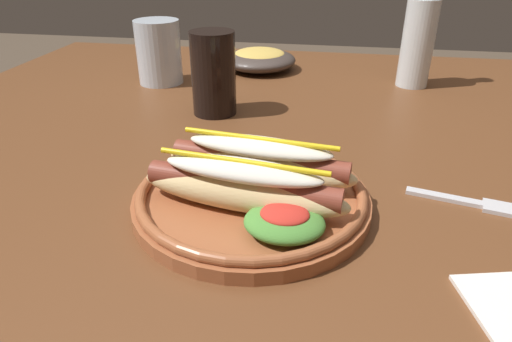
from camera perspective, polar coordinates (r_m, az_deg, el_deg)
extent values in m
cube|color=brown|center=(0.75, -1.22, 4.53)|extent=(1.21, 1.07, 0.04)
cylinder|color=brown|center=(1.45, -17.91, -0.81)|extent=(0.06, 0.06, 0.70)
cylinder|color=brown|center=(1.35, 24.79, -4.37)|extent=(0.06, 0.06, 0.70)
cylinder|color=#9E5633|center=(0.52, -0.57, -3.70)|extent=(0.27, 0.27, 0.02)
torus|color=#9E5633|center=(0.51, -0.58, -2.55)|extent=(0.26, 0.26, 0.01)
ellipsoid|color=#E0C184|center=(0.48, -1.70, -2.65)|extent=(0.23, 0.08, 0.04)
cylinder|color=brown|center=(0.47, -1.72, -1.84)|extent=(0.21, 0.05, 0.03)
ellipsoid|color=silver|center=(0.47, -1.75, 0.10)|extent=(0.18, 0.07, 0.02)
cylinder|color=yellow|center=(0.46, -1.77, 1.20)|extent=(0.18, 0.03, 0.01)
ellipsoid|color=#E0C184|center=(0.53, 0.43, 0.53)|extent=(0.23, 0.08, 0.04)
cylinder|color=brown|center=(0.52, 0.43, 1.28)|extent=(0.21, 0.05, 0.03)
ellipsoid|color=silver|center=(0.52, 0.44, 3.08)|extent=(0.18, 0.07, 0.02)
cylinder|color=yellow|center=(0.51, 0.44, 4.10)|extent=(0.18, 0.03, 0.01)
ellipsoid|color=#4C8C38|center=(0.44, 3.63, -6.54)|extent=(0.08, 0.07, 0.02)
ellipsoid|color=red|center=(0.44, 3.66, -5.47)|extent=(0.05, 0.04, 0.01)
cube|color=silver|center=(0.58, 22.67, -3.09)|extent=(0.09, 0.03, 0.00)
cube|color=silver|center=(0.58, 28.49, -4.16)|extent=(0.04, 0.03, 0.00)
cylinder|color=black|center=(0.78, -5.42, 12.21)|extent=(0.08, 0.08, 0.14)
cylinder|color=silver|center=(0.97, -12.23, 14.53)|extent=(0.09, 0.09, 0.13)
cylinder|color=silver|center=(0.98, 19.81, 14.94)|extent=(0.06, 0.06, 0.17)
ellipsoid|color=#423833|center=(1.05, 0.46, 13.91)|extent=(0.16, 0.16, 0.04)
ellipsoid|color=gold|center=(1.05, 0.46, 14.65)|extent=(0.11, 0.11, 0.02)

